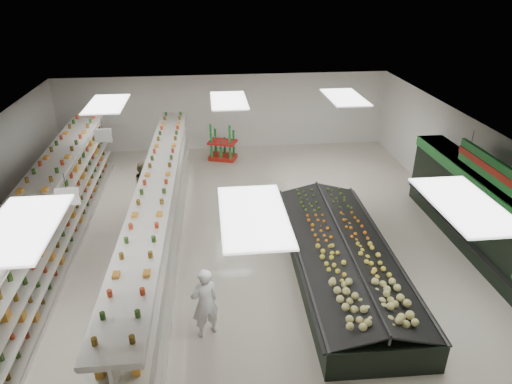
{
  "coord_description": "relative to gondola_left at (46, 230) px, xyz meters",
  "views": [
    {
      "loc": [
        -0.73,
        -11.11,
        7.13
      ],
      "look_at": [
        0.55,
        0.61,
        1.35
      ],
      "focal_mm": 32.0,
      "sensor_mm": 36.0,
      "label": 1
    }
  ],
  "objects": [
    {
      "name": "floor",
      "position": [
        5.02,
        0.45,
        -1.06
      ],
      "size": [
        16.0,
        16.0,
        0.0
      ],
      "primitive_type": "plane",
      "color": "beige",
      "rests_on": "ground"
    },
    {
      "name": "ceiling",
      "position": [
        5.02,
        0.45,
        2.14
      ],
      "size": [
        14.0,
        16.0,
        0.02
      ],
      "primitive_type": "cube",
      "color": "white",
      "rests_on": "wall_back"
    },
    {
      "name": "wall_back",
      "position": [
        5.02,
        8.45,
        0.54
      ],
      "size": [
        14.0,
        0.02,
        3.2
      ],
      "primitive_type": "cube",
      "color": "white",
      "rests_on": "floor"
    },
    {
      "name": "wall_right",
      "position": [
        12.02,
        0.45,
        0.54
      ],
      "size": [
        0.02,
        16.0,
        3.2
      ],
      "primitive_type": "cube",
      "color": "white",
      "rests_on": "floor"
    },
    {
      "name": "produce_wall_case",
      "position": [
        11.55,
        -1.05,
        0.18
      ],
      "size": [
        0.93,
        8.0,
        2.2
      ],
      "color": "black",
      "rests_on": "floor"
    },
    {
      "name": "aisle_sign_near",
      "position": [
        1.22,
        -1.55,
        1.69
      ],
      "size": [
        0.52,
        0.06,
        0.75
      ],
      "color": "white",
      "rests_on": "ceiling"
    },
    {
      "name": "aisle_sign_far",
      "position": [
        1.22,
        2.45,
        1.69
      ],
      "size": [
        0.52,
        0.06,
        0.75
      ],
      "color": "white",
      "rests_on": "ceiling"
    },
    {
      "name": "hortifruti_banner",
      "position": [
        11.26,
        -1.05,
        1.59
      ],
      "size": [
        0.12,
        3.2,
        0.95
      ],
      "color": "#20792E",
      "rests_on": "ceiling"
    },
    {
      "name": "gondola_left",
      "position": [
        0.0,
        0.0,
        0.0
      ],
      "size": [
        1.13,
        13.37,
        2.32
      ],
      "rotation": [
        0.0,
        0.0,
        0.01
      ],
      "color": "silver",
      "rests_on": "floor"
    },
    {
      "name": "gondola_center",
      "position": [
        2.88,
        0.42,
        -0.07
      ],
      "size": [
        1.21,
        12.54,
        2.17
      ],
      "rotation": [
        0.0,
        0.0,
        -0.02
      ],
      "color": "silver",
      "rests_on": "floor"
    },
    {
      "name": "produce_island",
      "position": [
        7.56,
        -1.16,
        -0.59
      ],
      "size": [
        2.69,
        7.0,
        1.04
      ],
      "rotation": [
        0.0,
        0.0,
        -0.03
      ],
      "color": "black",
      "rests_on": "floor"
    },
    {
      "name": "soda_endcap",
      "position": [
        4.84,
        7.07,
        -0.38
      ],
      "size": [
        1.29,
        1.08,
        1.41
      ],
      "rotation": [
        0.0,
        0.0,
        -0.35
      ],
      "color": "#AC2013",
      "rests_on": "floor"
    },
    {
      "name": "shopper_main",
      "position": [
        4.04,
        -3.03,
        -0.23
      ],
      "size": [
        0.72,
        0.62,
        1.67
      ],
      "primitive_type": "imported",
      "rotation": [
        0.0,
        0.0,
        3.58
      ],
      "color": "white",
      "rests_on": "floor"
    },
    {
      "name": "shopper_background",
      "position": [
        2.21,
        2.82,
        -0.2
      ],
      "size": [
        0.66,
        0.92,
        1.72
      ],
      "primitive_type": "imported",
      "rotation": [
        0.0,
        0.0,
        1.39
      ],
      "color": "tan",
      "rests_on": "floor"
    }
  ]
}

